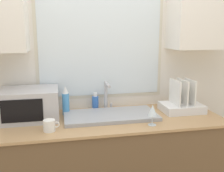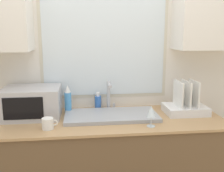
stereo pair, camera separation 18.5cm
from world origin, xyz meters
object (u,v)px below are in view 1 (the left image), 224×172
faucet (107,93)px  spray_bottle (66,101)px  microwave (29,104)px  wine_glass (153,111)px  soap_bottle (95,103)px  dish_rack (182,104)px  mug_near_sink (50,126)px

faucet → spray_bottle: size_ratio=1.06×
microwave → wine_glass: bearing=-20.4°
soap_bottle → wine_glass: 0.61m
microwave → soap_bottle: microwave is taller
dish_rack → soap_bottle: size_ratio=2.18×
dish_rack → spray_bottle: size_ratio=1.41×
microwave → soap_bottle: 0.58m
mug_near_sink → wine_glass: (0.77, -0.03, 0.07)m
microwave → dish_rack: size_ratio=1.32×
dish_rack → microwave: bearing=177.1°
dish_rack → mug_near_sink: bearing=-167.9°
spray_bottle → wine_glass: 0.76m
mug_near_sink → dish_rack: bearing=12.1°
faucet → soap_bottle: 0.14m
microwave → mug_near_sink: (0.16, -0.31, -0.08)m
soap_bottle → wine_glass: (0.37, -0.48, 0.04)m
soap_bottle → mug_near_sink: 0.60m
dish_rack → mug_near_sink: 1.18m
spray_bottle → soap_bottle: size_ratio=1.55×
soap_bottle → mug_near_sink: soap_bottle is taller
faucet → microwave: 0.67m
microwave → dish_rack: dish_rack is taller
spray_bottle → mug_near_sink: spray_bottle is taller
faucet → wine_glass: (0.27, -0.44, -0.04)m
faucet → microwave: bearing=-171.6°
soap_bottle → mug_near_sink: size_ratio=1.40×
mug_near_sink → faucet: bearing=39.5°
dish_rack → soap_bottle: 0.78m
microwave → wine_glass: microwave is taller
spray_bottle → mug_near_sink: size_ratio=2.16×
wine_glass → soap_bottle: bearing=127.6°
faucet → dish_rack: (0.65, -0.16, -0.09)m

